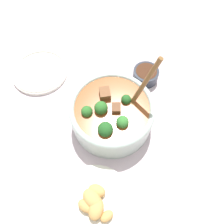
# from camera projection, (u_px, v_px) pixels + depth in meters

# --- Properties ---
(ground_plane) EXTENTS (4.00, 4.00, 0.00)m
(ground_plane) POSITION_uv_depth(u_px,v_px,m) (112.00, 121.00, 0.65)
(ground_plane) COLOR silver
(stew_bowl) EXTENTS (0.23, 0.23, 0.24)m
(stew_bowl) POSITION_uv_depth(u_px,v_px,m) (112.00, 113.00, 0.60)
(stew_bowl) COLOR #B2C6BC
(stew_bowl) RESTS_ON ground_plane
(condiment_bowl) EXTENTS (0.08, 0.08, 0.04)m
(condiment_bowl) POSITION_uv_depth(u_px,v_px,m) (146.00, 75.00, 0.70)
(condiment_bowl) COLOR #232833
(condiment_bowl) RESTS_ON ground_plane
(empty_plate) EXTENTS (0.18, 0.18, 0.02)m
(empty_plate) POSITION_uv_depth(u_px,v_px,m) (40.00, 71.00, 0.73)
(empty_plate) COLOR silver
(empty_plate) RESTS_ON ground_plane
(food_plate) EXTENTS (0.19, 0.19, 0.05)m
(food_plate) POSITION_uv_depth(u_px,v_px,m) (94.00, 203.00, 0.53)
(food_plate) COLOR silver
(food_plate) RESTS_ON ground_plane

